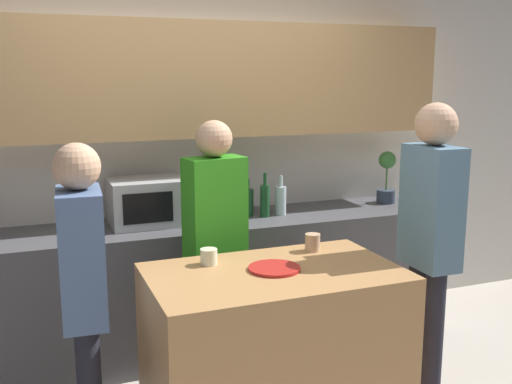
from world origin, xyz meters
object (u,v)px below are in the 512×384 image
bottle_0 (247,202)px  person_right (84,286)px  bottle_2 (281,200)px  cup_0 (209,257)px  plate_on_island (274,268)px  microwave (150,201)px  potted_plant (387,177)px  cup_1 (313,242)px  person_center (430,231)px  bottle_1 (265,200)px  person_left (215,233)px

bottle_0 → person_right: bearing=-136.8°
bottle_2 → cup_0: size_ratio=3.17×
bottle_0 → bottle_2: (0.23, -0.06, 0.01)m
plate_on_island → microwave: bearing=107.1°
potted_plant → person_right: (-2.35, -1.16, -0.17)m
plate_on_island → cup_0: bearing=143.7°
microwave → cup_0: 1.01m
potted_plant → plate_on_island: potted_plant is taller
potted_plant → cup_0: potted_plant is taller
plate_on_island → cup_1: 0.40m
potted_plant → person_center: 1.36m
cup_1 → bottle_1: bearing=84.7°
potted_plant → cup_1: potted_plant is taller
potted_plant → bottle_1: 1.04m
bottle_2 → cup_1: 0.93m
potted_plant → cup_0: bearing=-149.6°
person_left → person_center: bearing=137.4°
bottle_0 → cup_1: bottle_0 is taller
bottle_0 → cup_1: (0.02, -0.97, -0.04)m
bottle_1 → person_left: bearing=-136.2°
bottle_2 → cup_0: bottle_2 is taller
microwave → bottle_0: 0.68m
person_center → potted_plant: bearing=-22.2°
cup_0 → cup_1: size_ratio=0.92×
person_left → bottle_0: bearing=-135.8°
bottle_2 → microwave: bearing=175.4°
cup_1 → person_left: person_left is taller
person_right → plate_on_island: bearing=90.8°
microwave → plate_on_island: microwave is taller
microwave → cup_0: size_ratio=5.94×
cup_0 → person_center: size_ratio=0.05×
cup_1 → person_center: bearing=-24.2°
person_left → person_right: person_left is taller
cup_0 → person_right: size_ratio=0.06×
cup_1 → person_right: 1.24m
cup_1 → plate_on_island: bearing=-145.1°
plate_on_island → bottle_2: bearing=64.9°
cup_1 → bottle_0: bearing=91.2°
bottle_0 → plate_on_island: bottle_0 is taller
bottle_0 → person_left: bearing=-126.2°
person_left → cup_1: bearing=128.0°
cup_0 → person_right: 0.65m
potted_plant → plate_on_island: 1.89m
person_left → person_right: 0.98m
plate_on_island → cup_1: cup_1 is taller
microwave → cup_1: bearing=-54.8°
bottle_0 → cup_0: 1.15m
potted_plant → person_left: size_ratio=0.25×
bottle_2 → person_left: 0.82m
bottle_2 → person_center: person_center is taller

